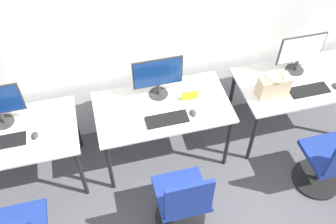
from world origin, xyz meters
name	(u,v)px	position (x,y,z in m)	size (l,w,h in m)	color
ground_plane	(171,178)	(0.00, 0.00, 0.00)	(20.00, 20.00, 0.00)	#4C4C51
wall_back	(149,19)	(0.00, 0.83, 1.40)	(12.00, 0.05, 2.80)	silver
desk_left	(6,141)	(-1.45, 0.35, 0.66)	(1.29, 0.71, 0.74)	silver
keyboard_left	(3,142)	(-1.45, 0.28, 0.75)	(0.39, 0.15, 0.02)	black
mouse_left	(35,136)	(-1.18, 0.28, 0.75)	(0.06, 0.09, 0.03)	#333333
desk_center	(163,111)	(0.00, 0.35, 0.66)	(1.29, 0.71, 0.74)	silver
monitor_center	(158,76)	(0.00, 0.52, 0.98)	(0.48, 0.19, 0.44)	#2D2D2D
keyboard_center	(167,119)	(0.00, 0.18, 0.75)	(0.39, 0.15, 0.02)	black
mouse_center	(193,113)	(0.25, 0.19, 0.75)	(0.06, 0.09, 0.03)	#333333
office_chair_center	(183,203)	(-0.03, -0.49, 0.38)	(0.48, 0.48, 0.92)	black
desk_right	(300,86)	(1.45, 0.35, 0.66)	(1.29, 0.71, 0.74)	silver
monitor_right	(300,52)	(1.45, 0.51, 0.98)	(0.48, 0.19, 0.44)	#2D2D2D
keyboard_right	(309,90)	(1.45, 0.20, 0.75)	(0.39, 0.15, 0.02)	black
mouse_right	(336,86)	(1.74, 0.18, 0.75)	(0.06, 0.09, 0.03)	#333333
office_chair_right	(330,163)	(1.44, -0.44, 0.38)	(0.48, 0.48, 0.92)	black
handbag	(273,86)	(1.07, 0.25, 0.85)	(0.30, 0.18, 0.25)	tan
placard_center	(190,96)	(0.28, 0.39, 0.78)	(0.16, 0.03, 0.08)	yellow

